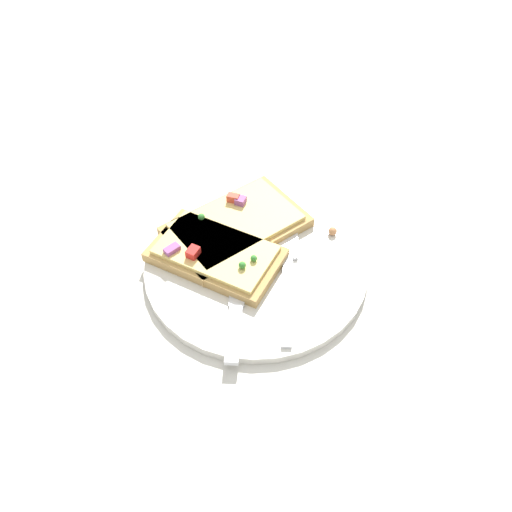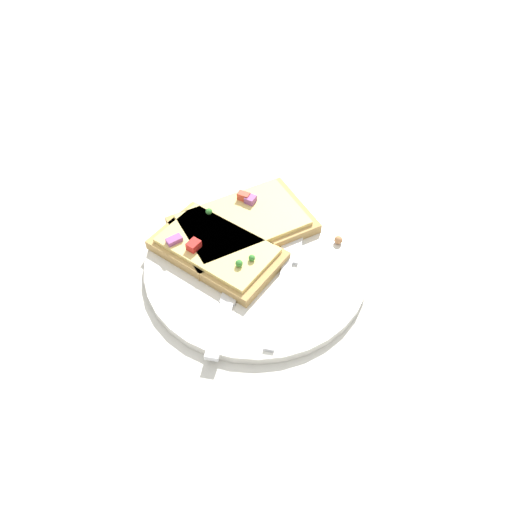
{
  "view_description": "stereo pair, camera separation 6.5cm",
  "coord_description": "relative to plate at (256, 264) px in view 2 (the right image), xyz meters",
  "views": [
    {
      "loc": [
        0.07,
        0.42,
        0.51
      ],
      "look_at": [
        0.0,
        0.0,
        0.02
      ],
      "focal_mm": 35.0,
      "sensor_mm": 36.0,
      "label": 1
    },
    {
      "loc": [
        0.01,
        0.43,
        0.51
      ],
      "look_at": [
        0.0,
        0.0,
        0.02
      ],
      "focal_mm": 35.0,
      "sensor_mm": 36.0,
      "label": 2
    }
  ],
  "objects": [
    {
      "name": "fork",
      "position": [
        -0.04,
        0.02,
        0.01
      ],
      "size": [
        0.07,
        0.21,
        0.01
      ],
      "rotation": [
        0.0,
        0.0,
        4.49
      ],
      "color": "silver",
      "rests_on": "plate"
    },
    {
      "name": "crumb_scatter",
      "position": [
        -0.07,
        -0.06,
        0.01
      ],
      "size": [
        0.11,
        0.06,
        0.01
      ],
      "color": "tan",
      "rests_on": "plate"
    },
    {
      "name": "pizza_slice_main",
      "position": [
        0.02,
        -0.06,
        0.02
      ],
      "size": [
        0.22,
        0.19,
        0.03
      ],
      "rotation": [
        0.0,
        0.0,
        0.47
      ],
      "color": "tan",
      "rests_on": "plate"
    },
    {
      "name": "pizza_slice_corner",
      "position": [
        0.05,
        -0.01,
        0.02
      ],
      "size": [
        0.19,
        0.18,
        0.03
      ],
      "rotation": [
        0.0,
        0.0,
        5.64
      ],
      "color": "tan",
      "rests_on": "plate"
    },
    {
      "name": "ground_plane",
      "position": [
        0.0,
        0.0,
        -0.01
      ],
      "size": [
        4.0,
        4.0,
        0.0
      ],
      "primitive_type": "plane",
      "color": "beige"
    },
    {
      "name": "knife",
      "position": [
        0.03,
        0.06,
        0.01
      ],
      "size": [
        0.06,
        0.2,
        0.01
      ],
      "rotation": [
        0.0,
        0.0,
        4.5
      ],
      "color": "silver",
      "rests_on": "plate"
    },
    {
      "name": "plate",
      "position": [
        0.0,
        0.0,
        0.0
      ],
      "size": [
        0.29,
        0.29,
        0.01
      ],
      "color": "silver",
      "rests_on": "ground"
    }
  ]
}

